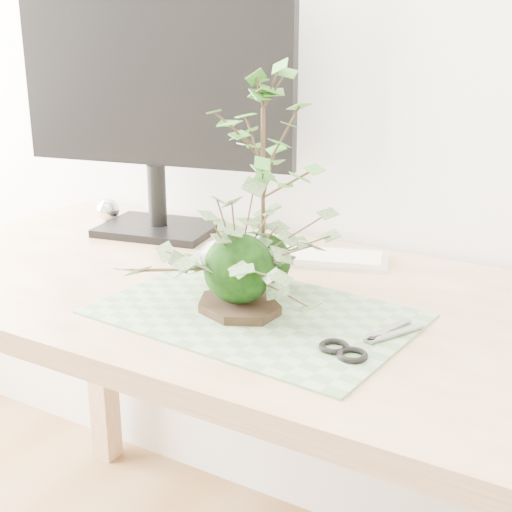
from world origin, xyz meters
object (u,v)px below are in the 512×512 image
maple_kokedama (263,123)px  keyboard (292,256)px  ivy_kokedama (238,237)px  monitor (155,88)px  desk (288,344)px

maple_kokedama → keyboard: maple_kokedama is taller
ivy_kokedama → monitor: bearing=142.4°
ivy_kokedama → maple_kokedama: maple_kokedama is taller
desk → ivy_kokedama: ivy_kokedama is taller
desk → monitor: 0.64m
desk → maple_kokedama: bearing=163.5°
desk → maple_kokedama: (-0.06, 0.02, 0.38)m
ivy_kokedama → monitor: 0.55m
ivy_kokedama → desk: bearing=67.7°
monitor → desk: bearing=-37.1°
maple_kokedama → monitor: size_ratio=0.67×
keyboard → monitor: bearing=156.6°
desk → ivy_kokedama: size_ratio=4.11×
maple_kokedama → monitor: bearing=153.0°
maple_kokedama → ivy_kokedama: bearing=-78.5°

